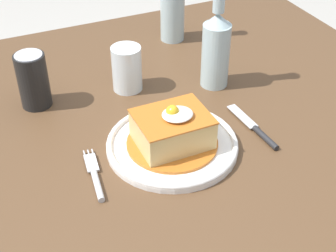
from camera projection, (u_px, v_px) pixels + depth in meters
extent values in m
cube|color=brown|center=(127.00, 133.00, 1.03)|extent=(1.40, 1.02, 0.04)
cylinder|color=brown|center=(251.00, 105.00, 1.77)|extent=(0.07, 0.07, 0.70)
cylinder|color=white|center=(172.00, 146.00, 0.96)|extent=(0.26, 0.26, 0.01)
torus|color=white|center=(172.00, 143.00, 0.95)|extent=(0.26, 0.26, 0.01)
cylinder|color=#C66B23|center=(172.00, 143.00, 0.95)|extent=(0.18, 0.18, 0.01)
cube|color=#DBB770|center=(172.00, 130.00, 0.93)|extent=(0.14, 0.11, 0.06)
cube|color=#C66B23|center=(172.00, 117.00, 0.91)|extent=(0.14, 0.11, 0.00)
ellipsoid|color=white|center=(178.00, 114.00, 0.91)|extent=(0.06, 0.05, 0.01)
sphere|color=yellow|center=(172.00, 112.00, 0.91)|extent=(0.03, 0.03, 0.03)
cylinder|color=silver|center=(98.00, 186.00, 0.86)|extent=(0.02, 0.08, 0.01)
cube|color=silver|center=(91.00, 163.00, 0.91)|extent=(0.03, 0.05, 0.00)
cylinder|color=silver|center=(93.00, 154.00, 0.94)|extent=(0.01, 0.03, 0.00)
cylinder|color=silver|center=(89.00, 155.00, 0.93)|extent=(0.01, 0.03, 0.00)
cylinder|color=silver|center=(85.00, 155.00, 0.93)|extent=(0.01, 0.03, 0.00)
cylinder|color=#262628|center=(265.00, 138.00, 0.97)|extent=(0.02, 0.08, 0.01)
cube|color=silver|center=(242.00, 116.00, 1.03)|extent=(0.02, 0.09, 0.00)
cylinder|color=black|center=(33.00, 81.00, 1.04)|extent=(0.07, 0.07, 0.12)
cylinder|color=silver|center=(28.00, 55.00, 1.01)|extent=(0.06, 0.06, 0.00)
cylinder|color=#ADC6CC|center=(215.00, 56.00, 1.10)|extent=(0.06, 0.06, 0.15)
cone|color=#ADC6CC|center=(218.00, 20.00, 1.05)|extent=(0.06, 0.06, 0.03)
cylinder|color=#ADC6CC|center=(172.00, 13.00, 1.29)|extent=(0.06, 0.06, 0.15)
cylinder|color=#3F2314|center=(127.00, 78.00, 1.12)|extent=(0.06, 0.06, 0.06)
cylinder|color=silver|center=(127.00, 69.00, 1.10)|extent=(0.07, 0.07, 0.10)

